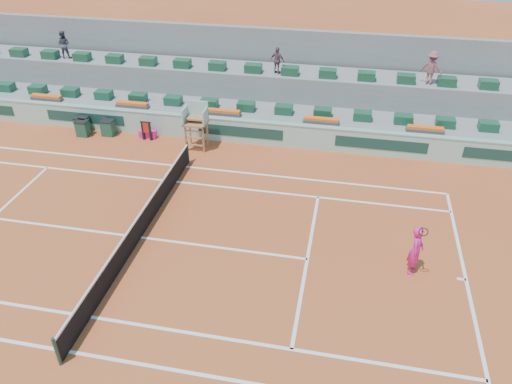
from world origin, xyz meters
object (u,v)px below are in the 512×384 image
drink_cooler_a (108,128)px  umpire_chair (196,119)px  tennis_player (416,250)px  player_bag (148,134)px

drink_cooler_a → umpire_chair: bearing=-4.6°
umpire_chair → tennis_player: bearing=-36.3°
player_bag → umpire_chair: 3.23m
player_bag → tennis_player: 15.20m
player_bag → umpire_chair: (2.89, -0.53, 1.35)m
umpire_chair → drink_cooler_a: (-5.02, 0.40, -1.12)m
drink_cooler_a → player_bag: bearing=3.4°
umpire_chair → drink_cooler_a: bearing=175.4°
umpire_chair → tennis_player: 12.50m
player_bag → drink_cooler_a: size_ratio=1.04×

